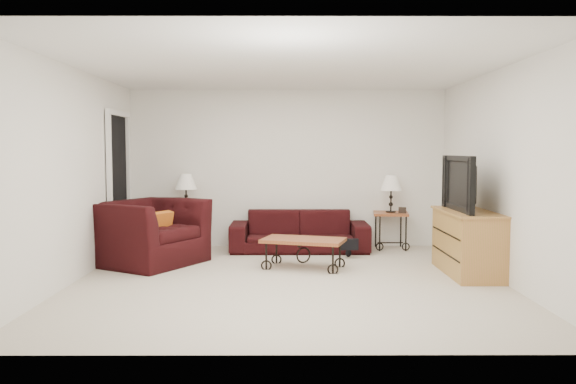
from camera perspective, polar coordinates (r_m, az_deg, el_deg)
The scene contains 20 objects.
ground at distance 6.90m, azimuth 0.02°, elevation -8.73°, with size 5.00×5.00×0.00m, color #BCB3A0.
wall_back at distance 9.24m, azimuth -0.03°, elevation 2.35°, with size 5.00×0.02×2.50m, color silver.
wall_front at distance 4.24m, azimuth 0.13°, elevation 0.27°, with size 5.00×0.02×2.50m, color silver.
wall_left at distance 7.18m, azimuth -20.37°, elevation 1.59°, with size 0.02×5.00×2.50m, color silver.
wall_right at distance 7.20m, azimuth 20.36°, elevation 1.59°, with size 0.02×5.00×2.50m, color silver.
ceiling at distance 6.80m, azimuth 0.02°, elevation 12.28°, with size 5.00×5.00×0.00m, color white.
doorway at distance 8.75m, azimuth -16.42°, elevation 0.57°, with size 0.08×0.94×2.04m, color black.
sofa at distance 8.84m, azimuth 1.14°, elevation -3.88°, with size 2.09×0.82×0.61m, color black.
side_table_left at distance 9.15m, azimuth -9.98°, elevation -3.75°, with size 0.54×0.54×0.59m, color #994A26.
side_table_right at distance 9.16m, azimuth 10.09°, elevation -3.77°, with size 0.53×0.53×0.57m, color #994A26.
lamp_left at distance 9.09m, azimuth -10.03°, elevation -0.09°, with size 0.33×0.33×0.59m, color black, non-canonical shape.
lamp_right at distance 9.10m, azimuth 10.13°, elevation -0.19°, with size 0.33×0.33×0.57m, color black, non-canonical shape.
photo_frame_left at distance 8.99m, azimuth -11.11°, elevation -1.71°, with size 0.12×0.02×0.10m, color black.
photo_frame_right at distance 9.01m, azimuth 11.22°, elevation -1.78°, with size 0.11×0.02×0.10m, color black.
coffee_table at distance 7.56m, azimuth 1.54°, elevation -6.09°, with size 1.04×0.57×0.39m, color #994A26.
armchair at distance 8.04m, azimuth -13.52°, elevation -3.90°, with size 1.32×1.15×0.86m, color black.
throw_pillow at distance 7.95m, azimuth -12.56°, elevation -3.32°, with size 0.39×0.10×0.39m, color #C05B18.
tv_stand at distance 7.52m, azimuth 17.32°, elevation -4.78°, with size 0.55×1.32×0.79m, color #B36F42.
television at distance 7.44m, azimuth 17.29°, elevation 0.82°, with size 1.18×0.15×0.68m, color black.
backpack at distance 8.39m, azimuth 5.99°, elevation -4.71°, with size 0.39×0.30×0.50m, color black.
Camera 1 is at (-0.02, -6.73, 1.53)m, focal length 36.01 mm.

